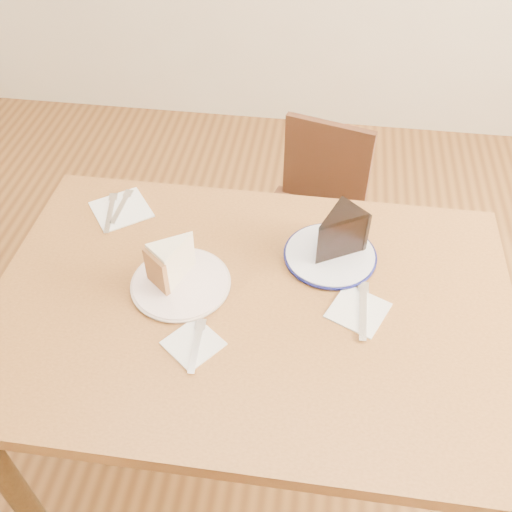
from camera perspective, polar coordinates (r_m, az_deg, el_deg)
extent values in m
plane|color=#4B2C14|center=(1.94, -0.39, -19.09)|extent=(4.00, 4.00, 0.00)
cube|color=#5A3618|center=(1.32, -0.54, -5.19)|extent=(1.20, 0.80, 0.04)
cylinder|color=black|center=(1.62, -23.06, -20.55)|extent=(0.06, 0.06, 0.71)
cylinder|color=black|center=(1.94, -14.95, -2.71)|extent=(0.06, 0.06, 0.71)
cylinder|color=black|center=(1.87, 17.88, -6.11)|extent=(0.06, 0.06, 0.71)
cube|color=black|center=(2.01, 5.16, 2.45)|extent=(0.45, 0.45, 0.04)
cylinder|color=black|center=(2.23, 9.87, -0.02)|extent=(0.03, 0.03, 0.37)
cylinder|color=black|center=(2.29, 2.52, 2.15)|extent=(0.03, 0.03, 0.37)
cylinder|color=black|center=(2.03, 7.42, -5.69)|extent=(0.03, 0.03, 0.37)
cylinder|color=black|center=(2.09, -0.60, -3.14)|extent=(0.03, 0.03, 0.37)
cube|color=black|center=(2.02, 7.08, 9.12)|extent=(0.30, 0.11, 0.33)
cylinder|color=white|center=(1.35, -7.52, -2.74)|extent=(0.22, 0.22, 0.01)
cylinder|color=white|center=(1.41, 7.41, 0.08)|extent=(0.22, 0.22, 0.01)
cube|color=white|center=(1.24, -6.29, -8.69)|extent=(0.15, 0.15, 0.00)
cube|color=white|center=(1.31, 10.17, -5.37)|extent=(0.15, 0.15, 0.00)
cube|color=white|center=(1.58, -13.33, 4.55)|extent=(0.19, 0.19, 0.00)
cube|color=silver|center=(1.23, -5.99, -8.94)|extent=(0.02, 0.14, 0.00)
cube|color=silver|center=(1.30, 10.65, -5.40)|extent=(0.02, 0.17, 0.00)
cube|color=silver|center=(1.58, -13.34, 4.81)|extent=(0.02, 0.14, 0.00)
cube|color=silver|center=(1.56, -14.38, 4.17)|extent=(0.04, 0.16, 0.00)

